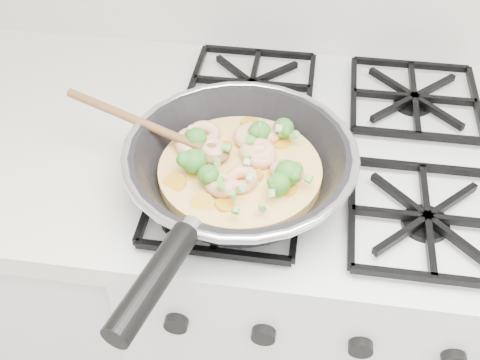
# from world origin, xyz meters

# --- Properties ---
(stove) EXTENTS (0.60, 0.60, 0.92)m
(stove) POSITION_xyz_m (0.00, 1.70, 0.46)
(stove) COLOR white
(stove) RESTS_ON ground
(skillet) EXTENTS (0.46, 0.51, 0.09)m
(skillet) POSITION_xyz_m (-0.13, 1.57, 0.96)
(skillet) COLOR black
(skillet) RESTS_ON stove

